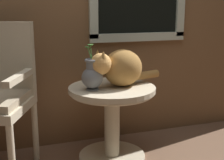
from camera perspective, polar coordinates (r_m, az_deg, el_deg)
name	(u,v)px	position (r m, az deg, el deg)	size (l,w,h in m)	color
wicker_side_table	(112,110)	(2.34, 0.00, -5.52)	(0.64, 0.64, 0.57)	beige
cat	(120,67)	(2.27, 1.54, 2.29)	(0.59, 0.34, 0.28)	#AD7A3D
pewter_vase_with_ivy	(92,75)	(2.18, -3.64, 0.86)	(0.15, 0.15, 0.32)	slate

